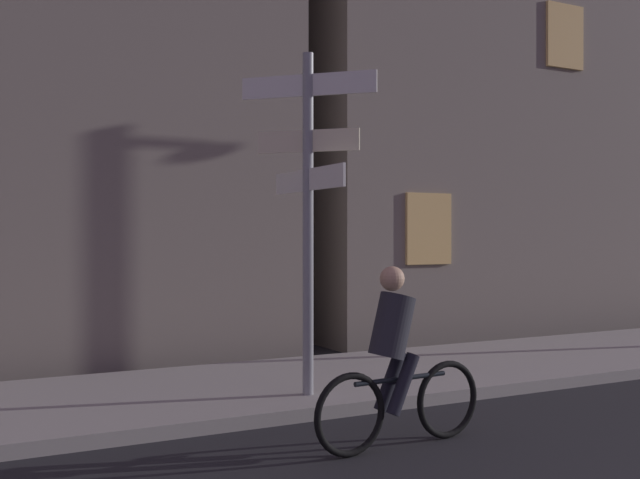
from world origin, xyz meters
The scene contains 4 objects.
sidewalk_kerb centered at (0.00, 6.90, 0.07)m, with size 40.00×2.94×0.14m, color #9E9991.
signpost centered at (-1.38, 6.02, 2.36)m, with size 1.11×1.62×3.74m.
cyclist centered at (-1.39, 4.25, 0.75)m, with size 1.82×0.36×1.61m.
building_right_block centered at (5.50, 13.69, 6.03)m, with size 9.35×9.41×12.06m.
Camera 1 is at (-5.03, -1.25, 1.87)m, focal length 41.80 mm.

